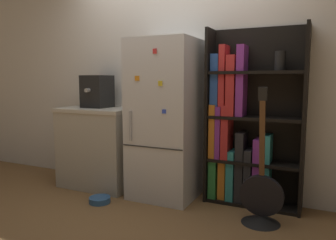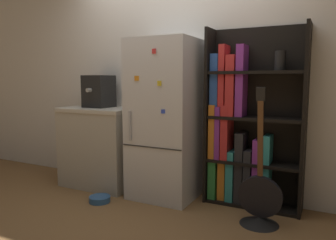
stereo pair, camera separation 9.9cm
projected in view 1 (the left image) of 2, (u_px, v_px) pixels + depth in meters
The scene contains 8 objects.
ground_plane at pixel (158, 201), 3.40m from camera, with size 16.00×16.00×0.00m, color olive.
wall_back at pixel (177, 75), 3.67m from camera, with size 8.00×0.05×2.60m.
refrigerator at pixel (165, 120), 3.45m from camera, with size 0.67×0.61×1.66m.
bookshelf at pixel (244, 131), 3.27m from camera, with size 0.94×0.29×1.76m.
kitchen_counter at pixel (100, 147), 3.86m from camera, with size 0.88×0.59×0.93m.
espresso_machine at pixel (97, 91), 3.85m from camera, with size 0.29×0.36×0.37m.
guitar at pixel (261, 204), 2.85m from camera, with size 0.38×0.34×1.19m.
pet_bowl at pixel (100, 199), 3.35m from camera, with size 0.22×0.22×0.06m.
Camera 1 is at (1.49, -2.92, 1.25)m, focal length 35.00 mm.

